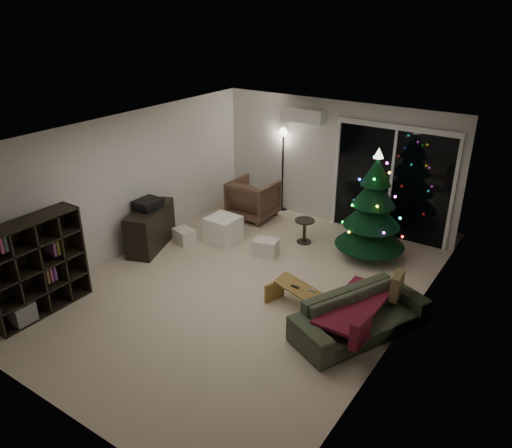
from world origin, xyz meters
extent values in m
plane|color=beige|center=(0.00, 0.00, 0.00)|extent=(6.50, 6.50, 0.00)
plane|color=white|center=(0.00, 0.00, 2.50)|extent=(6.50, 6.50, 0.00)
cube|color=silver|center=(0.00, 3.25, 1.25)|extent=(5.00, 0.02, 2.50)
cube|color=silver|center=(0.00, -3.25, 1.25)|extent=(5.00, 0.02, 2.50)
cube|color=silver|center=(-2.50, 0.00, 1.25)|extent=(0.02, 6.50, 2.50)
cube|color=silver|center=(2.50, 0.00, 1.25)|extent=(0.02, 6.50, 2.50)
cube|color=black|center=(1.20, 3.23, 1.05)|extent=(2.20, 0.02, 2.10)
cube|color=white|center=(-0.70, 3.13, 2.15)|extent=(0.90, 0.22, 0.28)
cube|color=#3F3833|center=(1.20, 3.75, -0.05)|extent=(2.60, 1.00, 0.10)
cube|color=white|center=(1.20, 4.15, 0.50)|extent=(2.20, 0.06, 1.00)
cube|color=#2B251B|center=(-2.25, 0.28, 0.39)|extent=(0.88, 1.32, 0.78)
cube|color=black|center=(-2.25, 0.28, 0.86)|extent=(0.39, 0.47, 0.17)
imported|color=brown|center=(-1.45, 2.50, 0.41)|extent=(0.90, 0.93, 0.83)
cube|color=white|center=(-1.27, 1.22, 0.25)|extent=(0.58, 0.58, 0.50)
cube|color=white|center=(-1.86, 0.75, 0.14)|extent=(0.45, 0.39, 0.28)
cube|color=white|center=(-0.30, 1.21, 0.15)|extent=(0.49, 0.42, 0.30)
cylinder|color=#2B251B|center=(0.03, 2.04, 0.23)|extent=(0.40, 0.40, 0.47)
cylinder|color=black|center=(-1.20, 3.25, 0.88)|extent=(0.28, 0.28, 1.75)
imported|color=#2B3023|center=(2.05, -0.02, 0.29)|extent=(1.53, 2.11, 0.58)
cube|color=maroon|center=(1.95, -0.02, 0.42)|extent=(0.61, 1.42, 0.05)
cube|color=brown|center=(2.30, 0.63, 0.52)|extent=(0.15, 0.39, 0.38)
cube|color=maroon|center=(2.30, -0.67, 0.52)|extent=(0.14, 0.39, 0.38)
cube|color=black|center=(0.98, 0.04, 0.35)|extent=(0.13, 0.04, 0.02)
cube|color=slate|center=(1.23, 0.09, 0.35)|extent=(0.13, 0.08, 0.02)
cone|color=#0A3F1D|center=(1.26, 2.21, 1.00)|extent=(1.43, 1.43, 2.00)
camera|label=1|loc=(4.06, -5.55, 4.23)|focal=35.00mm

